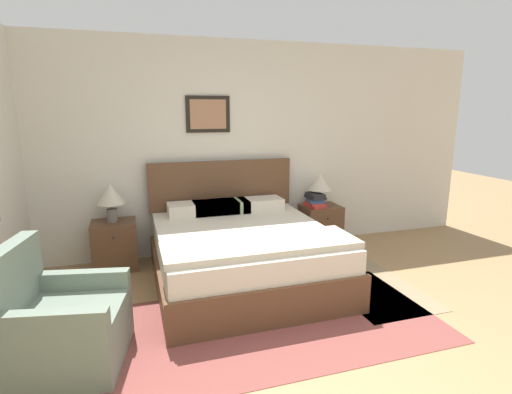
{
  "coord_description": "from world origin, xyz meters",
  "views": [
    {
      "loc": [
        -1.16,
        -1.78,
        1.79
      ],
      "look_at": [
        -0.07,
        1.68,
        0.98
      ],
      "focal_mm": 28.0,
      "sensor_mm": 36.0,
      "label": 1
    }
  ],
  "objects_px": {
    "bed": "(242,251)",
    "nightstand_by_door": "(320,226)",
    "table_lamp_by_door": "(320,183)",
    "armchair": "(60,326)",
    "table_lamp_near_window": "(111,196)",
    "nightstand_near_window": "(115,245)"
  },
  "relations": [
    {
      "from": "table_lamp_near_window",
      "to": "nightstand_near_window",
      "type": "bearing_deg",
      "value": -78.78
    },
    {
      "from": "bed",
      "to": "nightstand_by_door",
      "type": "distance_m",
      "value": 1.5
    },
    {
      "from": "bed",
      "to": "armchair",
      "type": "xyz_separation_m",
      "value": [
        -1.61,
        -0.97,
        -0.03
      ]
    },
    {
      "from": "table_lamp_near_window",
      "to": "table_lamp_by_door",
      "type": "relative_size",
      "value": 1.0
    },
    {
      "from": "table_lamp_near_window",
      "to": "table_lamp_by_door",
      "type": "xyz_separation_m",
      "value": [
        2.56,
        0.0,
        0.0
      ]
    },
    {
      "from": "armchair",
      "to": "nightstand_by_door",
      "type": "distance_m",
      "value": 3.37
    },
    {
      "from": "nightstand_near_window",
      "to": "nightstand_by_door",
      "type": "relative_size",
      "value": 1.0
    },
    {
      "from": "table_lamp_near_window",
      "to": "nightstand_by_door",
      "type": "bearing_deg",
      "value": -0.5
    },
    {
      "from": "bed",
      "to": "nightstand_near_window",
      "type": "bearing_deg",
      "value": 149.43
    },
    {
      "from": "nightstand_near_window",
      "to": "nightstand_by_door",
      "type": "height_order",
      "value": "same"
    },
    {
      "from": "bed",
      "to": "table_lamp_by_door",
      "type": "bearing_deg",
      "value": 31.55
    },
    {
      "from": "nightstand_by_door",
      "to": "table_lamp_by_door",
      "type": "height_order",
      "value": "table_lamp_by_door"
    },
    {
      "from": "nightstand_near_window",
      "to": "table_lamp_by_door",
      "type": "bearing_deg",
      "value": 0.51
    },
    {
      "from": "bed",
      "to": "table_lamp_by_door",
      "type": "height_order",
      "value": "bed"
    },
    {
      "from": "armchair",
      "to": "nightstand_near_window",
      "type": "xyz_separation_m",
      "value": [
        0.32,
        1.73,
        -0.02
      ]
    },
    {
      "from": "nightstand_by_door",
      "to": "table_lamp_near_window",
      "type": "bearing_deg",
      "value": 179.5
    },
    {
      "from": "bed",
      "to": "nightstand_by_door",
      "type": "relative_size",
      "value": 3.6
    },
    {
      "from": "nightstand_near_window",
      "to": "table_lamp_by_door",
      "type": "xyz_separation_m",
      "value": [
        2.56,
        0.02,
        0.57
      ]
    },
    {
      "from": "armchair",
      "to": "table_lamp_near_window",
      "type": "height_order",
      "value": "table_lamp_near_window"
    },
    {
      "from": "nightstand_near_window",
      "to": "table_lamp_near_window",
      "type": "distance_m",
      "value": 0.57
    },
    {
      "from": "bed",
      "to": "nightstand_near_window",
      "type": "relative_size",
      "value": 3.6
    },
    {
      "from": "table_lamp_near_window",
      "to": "armchair",
      "type": "bearing_deg",
      "value": -100.22
    }
  ]
}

